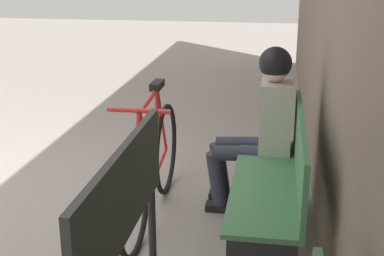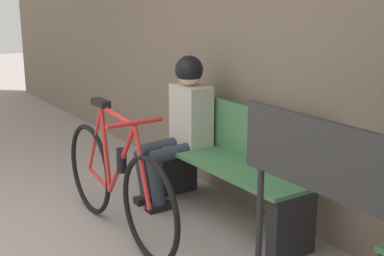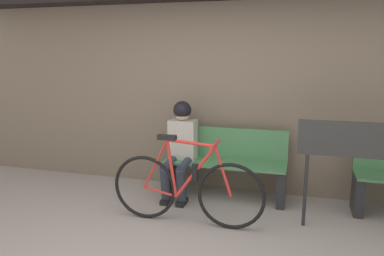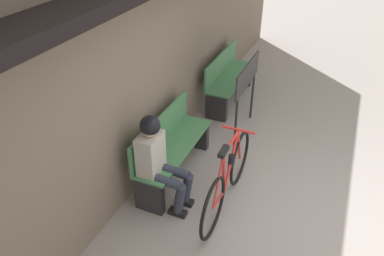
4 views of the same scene
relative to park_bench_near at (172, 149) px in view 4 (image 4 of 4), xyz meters
name	(u,v)px [view 4 (image 4 of 4)]	position (x,y,z in m)	size (l,w,h in m)	color
ground_plane	(320,233)	(-0.27, -1.97, -0.41)	(24.00, 24.00, 0.00)	gray
storefront_wall	(129,62)	(-0.27, 0.35, 1.26)	(12.00, 0.56, 3.20)	#756656
park_bench_near	(172,149)	(0.00, 0.00, 0.00)	(1.52, 0.42, 0.87)	#477F51
bicycle	(228,178)	(-0.25, -0.85, -0.01)	(1.68, 0.40, 0.96)	black
person_seated	(158,156)	(-0.55, -0.11, 0.30)	(0.34, 0.60, 1.22)	#2D3342
park_bench_far	(228,79)	(2.26, 0.00, 0.00)	(1.52, 0.42, 0.87)	#477F51
signboard	(247,80)	(1.39, -0.56, 0.47)	(1.08, 0.04, 1.14)	#232326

